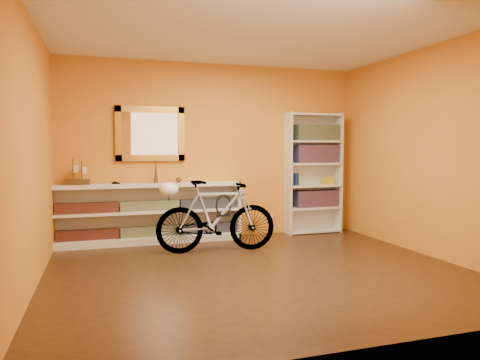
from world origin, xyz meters
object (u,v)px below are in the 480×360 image
object	(u,v)px
helmet	(169,190)
console_unit	(150,213)
bookcase	(313,173)
bicycle	(216,216)

from	to	relation	value
helmet	console_unit	bearing A→B (deg)	101.43
console_unit	bookcase	xyz separation A→B (m)	(2.56, 0.03, 0.52)
console_unit	bookcase	bearing A→B (deg)	0.56
bookcase	helmet	world-z (taller)	bookcase
bookcase	bicycle	world-z (taller)	bookcase
bookcase	helmet	size ratio (longest dim) A/B	7.81
bicycle	helmet	size ratio (longest dim) A/B	6.53
console_unit	bookcase	distance (m)	2.61
bookcase	helmet	bearing A→B (deg)	-161.54
bookcase	helmet	distance (m)	2.54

